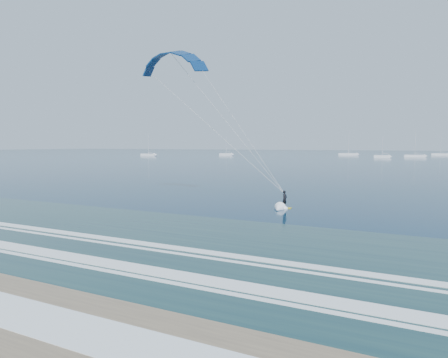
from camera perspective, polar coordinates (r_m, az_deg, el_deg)
name	(u,v)px	position (r m, az deg, el deg)	size (l,w,h in m)	color
kitesurfer_rig	(222,117)	(38.54, -0.22, 8.79)	(16.53, 4.54, 16.27)	gold
sailboat_0	(149,155)	(219.19, -10.72, 3.44)	(9.03, 2.40, 12.24)	white
sailboat_1	(226,154)	(223.92, 0.33, 3.55)	(7.79, 2.40, 10.82)	white
sailboat_2	(348,154)	(238.83, 17.35, 3.42)	(10.62, 2.40, 14.06)	white
sailboat_3	(382,156)	(197.43, 21.66, 3.03)	(7.01, 2.40, 9.96)	white
sailboat_4	(440,154)	(253.99, 28.51, 3.12)	(8.86, 2.40, 12.03)	white
sailboat_7	(415,156)	(212.69, 25.60, 3.01)	(9.29, 2.40, 13.82)	white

